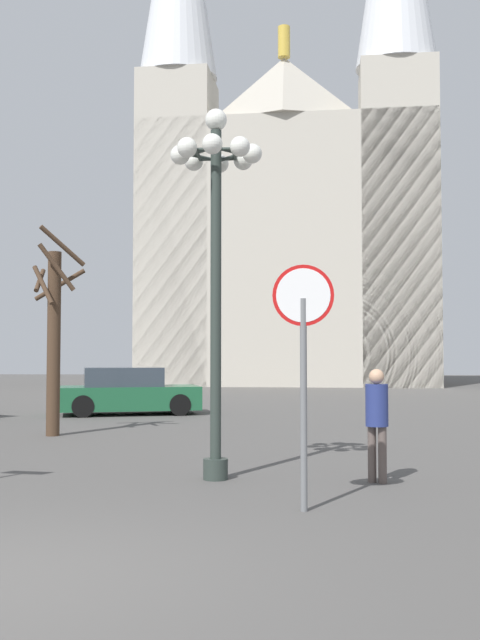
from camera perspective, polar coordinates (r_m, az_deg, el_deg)
cathedral at (r=45.79m, az=3.73°, el=9.02°), size 17.87×11.80×35.01m
stop_sign at (r=8.60m, az=4.93°, el=-1.54°), size 0.72×0.08×2.86m
street_lamp at (r=10.89m, az=-1.88°, el=7.10°), size 1.36×1.36×5.44m
bare_tree at (r=16.96m, az=-14.23°, el=-0.98°), size 1.38×1.41×4.61m
parked_car_far_green at (r=22.58m, az=-8.66°, el=-5.55°), size 4.47×2.92×1.42m
pedestrian_walking at (r=10.66m, az=10.55°, el=-7.18°), size 0.32×0.32×1.60m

